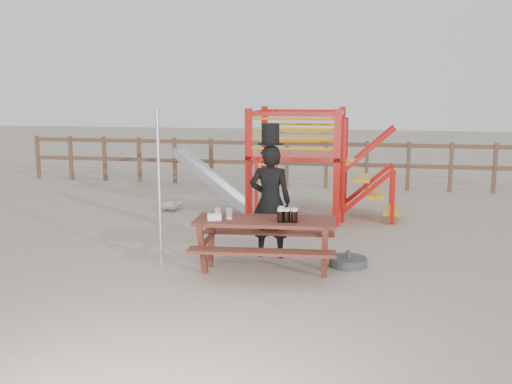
% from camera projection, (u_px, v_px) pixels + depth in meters
% --- Properties ---
extents(ground, '(60.00, 60.00, 0.00)m').
position_uv_depth(ground, '(249.00, 270.00, 7.76)').
color(ground, tan).
rests_on(ground, ground).
extents(back_fence, '(15.09, 0.09, 1.20)m').
position_uv_depth(back_fence, '(306.00, 158.00, 14.40)').
color(back_fence, brown).
rests_on(back_fence, ground).
extents(playground_fort, '(4.71, 1.84, 2.10)m').
position_uv_depth(playground_fort, '(294.00, 161.00, 11.01)').
color(playground_fort, red).
rests_on(playground_fort, ground).
extents(picnic_table, '(1.96, 1.43, 0.72)m').
position_uv_depth(picnic_table, '(265.00, 239.00, 7.60)').
color(picnic_table, maroon).
rests_on(picnic_table, ground).
extents(man_with_hat, '(0.62, 0.43, 1.95)m').
position_uv_depth(man_with_hat, '(270.00, 198.00, 8.24)').
color(man_with_hat, black).
rests_on(man_with_hat, ground).
extents(metal_pole, '(0.05, 0.05, 2.18)m').
position_uv_depth(metal_pole, '(159.00, 189.00, 7.70)').
color(metal_pole, '#B2B2B7').
rests_on(metal_pole, ground).
extents(parasol_base, '(0.52, 0.52, 0.22)m').
position_uv_depth(parasol_base, '(348.00, 262.00, 7.92)').
color(parasol_base, '#3C3C41').
rests_on(parasol_base, ground).
extents(paper_bag, '(0.21, 0.19, 0.08)m').
position_uv_depth(paper_bag, '(214.00, 217.00, 7.52)').
color(paper_bag, white).
rests_on(paper_bag, picnic_table).
extents(stout_pints, '(0.28, 0.27, 0.17)m').
position_uv_depth(stout_pints, '(286.00, 215.00, 7.43)').
color(stout_pints, black).
rests_on(stout_pints, picnic_table).
extents(empty_glasses, '(0.24, 0.09, 0.15)m').
position_uv_depth(empty_glasses, '(223.00, 214.00, 7.58)').
color(empty_glasses, silver).
rests_on(empty_glasses, picnic_table).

